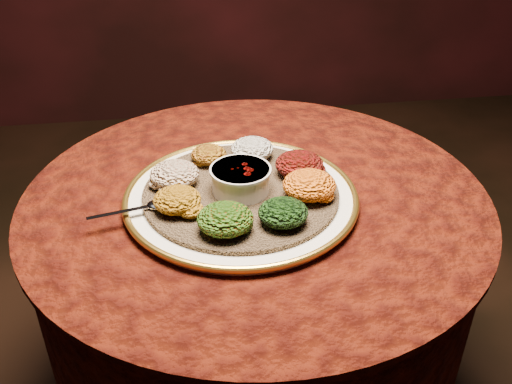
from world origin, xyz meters
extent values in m
cylinder|color=black|center=(0.00, 0.00, 0.34)|extent=(0.12, 0.12, 0.68)
cylinder|color=black|center=(0.00, 0.00, 0.70)|extent=(0.80, 0.80, 0.04)
cylinder|color=#3B0D05|center=(0.00, 0.00, 0.56)|extent=(0.93, 0.93, 0.34)
cylinder|color=#3B0D05|center=(0.00, 0.00, 0.73)|extent=(0.96, 0.96, 0.01)
cylinder|color=silver|center=(-0.03, -0.03, 0.74)|extent=(0.50, 0.50, 0.02)
torus|color=gold|center=(-0.03, -0.03, 0.75)|extent=(0.47, 0.47, 0.01)
cylinder|color=brown|center=(-0.03, -0.03, 0.76)|extent=(0.44, 0.44, 0.01)
cylinder|color=silver|center=(-0.03, -0.03, 0.79)|extent=(0.11, 0.11, 0.05)
cylinder|color=silver|center=(-0.03, -0.03, 0.81)|extent=(0.12, 0.12, 0.01)
cylinder|color=#5B0504|center=(-0.03, -0.03, 0.80)|extent=(0.10, 0.10, 0.01)
ellipsoid|color=silver|center=(-0.20, -0.07, 0.77)|extent=(0.05, 0.03, 0.01)
cube|color=silver|center=(-0.26, -0.08, 0.77)|extent=(0.13, 0.04, 0.00)
ellipsoid|color=beige|center=(0.01, 0.10, 0.78)|extent=(0.09, 0.09, 0.04)
ellipsoid|color=black|center=(0.09, 0.01, 0.79)|extent=(0.10, 0.10, 0.05)
ellipsoid|color=#B2650E|center=(0.10, -0.07, 0.79)|extent=(0.10, 0.10, 0.05)
ellipsoid|color=black|center=(0.03, -0.15, 0.78)|extent=(0.09, 0.09, 0.04)
ellipsoid|color=#9B240A|center=(-0.08, -0.16, 0.79)|extent=(0.10, 0.10, 0.05)
ellipsoid|color=#9B600D|center=(-0.16, -0.08, 0.78)|extent=(0.09, 0.09, 0.04)
ellipsoid|color=maroon|center=(-0.16, 0.01, 0.79)|extent=(0.10, 0.09, 0.05)
ellipsoid|color=#8C5D11|center=(-0.09, 0.09, 0.78)|extent=(0.08, 0.07, 0.04)
camera|label=1|loc=(-0.14, -0.98, 1.37)|focal=40.00mm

